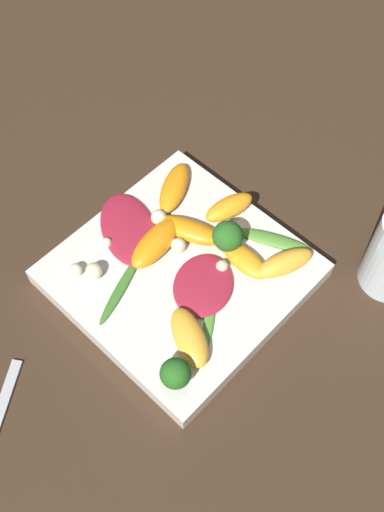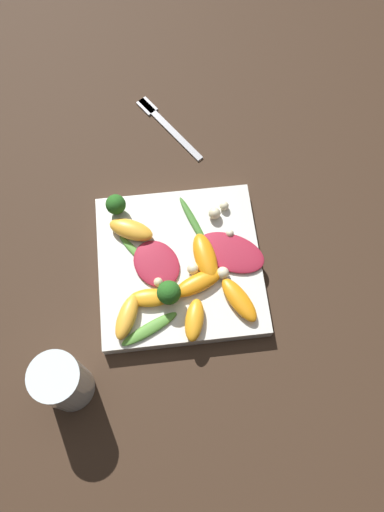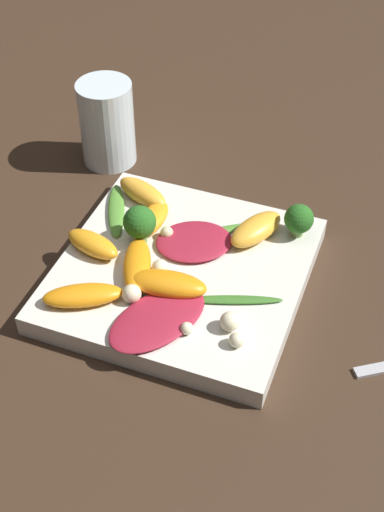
# 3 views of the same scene
# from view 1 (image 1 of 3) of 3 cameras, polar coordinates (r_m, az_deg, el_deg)

# --- Properties ---
(ground_plane) EXTENTS (2.40, 2.40, 0.00)m
(ground_plane) POSITION_cam_1_polar(r_m,az_deg,el_deg) (0.68, -1.07, -2.15)
(ground_plane) COLOR #382619
(plate) EXTENTS (0.24, 0.24, 0.02)m
(plate) POSITION_cam_1_polar(r_m,az_deg,el_deg) (0.67, -1.09, -1.66)
(plate) COLOR silver
(plate) RESTS_ON ground_plane
(radicchio_leaf_0) EXTENTS (0.09, 0.10, 0.01)m
(radicchio_leaf_0) POSITION_cam_1_polar(r_m,az_deg,el_deg) (0.64, 1.25, -2.61)
(radicchio_leaf_0) COLOR maroon
(radicchio_leaf_0) RESTS_ON plate
(radicchio_leaf_1) EXTENTS (0.12, 0.10, 0.01)m
(radicchio_leaf_1) POSITION_cam_1_polar(r_m,az_deg,el_deg) (0.69, -6.07, 2.57)
(radicchio_leaf_1) COLOR maroon
(radicchio_leaf_1) RESTS_ON plate
(orange_segment_0) EXTENTS (0.04, 0.07, 0.02)m
(orange_segment_0) POSITION_cam_1_polar(r_m,az_deg,el_deg) (0.69, 3.55, 4.65)
(orange_segment_0) COLOR orange
(orange_segment_0) RESTS_ON plate
(orange_segment_1) EXTENTS (0.05, 0.07, 0.02)m
(orange_segment_1) POSITION_cam_1_polar(r_m,az_deg,el_deg) (0.66, 8.82, -0.65)
(orange_segment_1) COLOR #FCAD33
(orange_segment_1) RESTS_ON plate
(orange_segment_2) EXTENTS (0.08, 0.05, 0.02)m
(orange_segment_2) POSITION_cam_1_polar(r_m,az_deg,el_deg) (0.67, -0.27, 2.46)
(orange_segment_2) COLOR orange
(orange_segment_2) RESTS_ON plate
(orange_segment_3) EXTENTS (0.08, 0.06, 0.02)m
(orange_segment_3) POSITION_cam_1_polar(r_m,az_deg,el_deg) (0.61, -0.25, -7.74)
(orange_segment_3) COLOR #FCAD33
(orange_segment_3) RESTS_ON plate
(orange_segment_4) EXTENTS (0.06, 0.03, 0.02)m
(orange_segment_4) POSITION_cam_1_polar(r_m,az_deg,el_deg) (0.66, 5.05, -0.37)
(orange_segment_4) COLOR orange
(orange_segment_4) RESTS_ON plate
(orange_segment_5) EXTENTS (0.06, 0.08, 0.02)m
(orange_segment_5) POSITION_cam_1_polar(r_m,az_deg,el_deg) (0.71, -1.71, 6.53)
(orange_segment_5) COLOR orange
(orange_segment_5) RESTS_ON plate
(orange_segment_6) EXTENTS (0.04, 0.08, 0.02)m
(orange_segment_6) POSITION_cam_1_polar(r_m,az_deg,el_deg) (0.66, -3.55, 1.21)
(orange_segment_6) COLOR orange
(orange_segment_6) RESTS_ON plate
(broccoli_floret_0) EXTENTS (0.03, 0.03, 0.04)m
(broccoli_floret_0) POSITION_cam_1_polar(r_m,az_deg,el_deg) (0.59, -1.59, -11.15)
(broccoli_floret_0) COLOR #7A9E51
(broccoli_floret_0) RESTS_ON plate
(broccoli_floret_1) EXTENTS (0.03, 0.03, 0.04)m
(broccoli_floret_1) POSITION_cam_1_polar(r_m,az_deg,el_deg) (0.65, 3.41, 1.84)
(broccoli_floret_1) COLOR #7A9E51
(broccoli_floret_1) RESTS_ON plate
(arugula_sprig_0) EXTENTS (0.09, 0.05, 0.01)m
(arugula_sprig_0) POSITION_cam_1_polar(r_m,az_deg,el_deg) (0.68, 7.79, 1.49)
(arugula_sprig_0) COLOR #518E33
(arugula_sprig_0) RESTS_ON plate
(arugula_sprig_1) EXTENTS (0.04, 0.09, 0.00)m
(arugula_sprig_1) POSITION_cam_1_polar(r_m,az_deg,el_deg) (0.65, -6.78, -3.04)
(arugula_sprig_1) COLOR #3D7528
(arugula_sprig_1) RESTS_ON plate
(arugula_sprig_2) EXTENTS (0.05, 0.06, 0.00)m
(arugula_sprig_2) POSITION_cam_1_polar(r_m,az_deg,el_deg) (0.63, 1.64, -6.12)
(arugula_sprig_2) COLOR #518E33
(arugula_sprig_2) RESTS_ON plate
(macadamia_nut_0) EXTENTS (0.01, 0.01, 0.01)m
(macadamia_nut_0) POSITION_cam_1_polar(r_m,az_deg,el_deg) (0.68, -8.13, 1.26)
(macadamia_nut_0) COLOR beige
(macadamia_nut_0) RESTS_ON plate
(macadamia_nut_1) EXTENTS (0.02, 0.02, 0.02)m
(macadamia_nut_1) POSITION_cam_1_polar(r_m,az_deg,el_deg) (0.66, -1.31, 1.02)
(macadamia_nut_1) COLOR beige
(macadamia_nut_1) RESTS_ON plate
(macadamia_nut_2) EXTENTS (0.02, 0.02, 0.02)m
(macadamia_nut_2) POSITION_cam_1_polar(r_m,az_deg,el_deg) (0.69, -3.18, 3.71)
(macadamia_nut_2) COLOR beige
(macadamia_nut_2) RESTS_ON plate
(macadamia_nut_3) EXTENTS (0.01, 0.01, 0.01)m
(macadamia_nut_3) POSITION_cam_1_polar(r_m,az_deg,el_deg) (0.65, 2.88, -0.97)
(macadamia_nut_3) COLOR beige
(macadamia_nut_3) RESTS_ON plate
(macadamia_nut_4) EXTENTS (0.01, 0.01, 0.01)m
(macadamia_nut_4) POSITION_cam_1_polar(r_m,az_deg,el_deg) (0.66, -11.01, -1.28)
(macadamia_nut_4) COLOR beige
(macadamia_nut_4) RESTS_ON plate
(macadamia_nut_5) EXTENTS (0.02, 0.02, 0.02)m
(macadamia_nut_5) POSITION_cam_1_polar(r_m,az_deg,el_deg) (0.65, -9.30, -1.41)
(macadamia_nut_5) COLOR beige
(macadamia_nut_5) RESTS_ON plate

